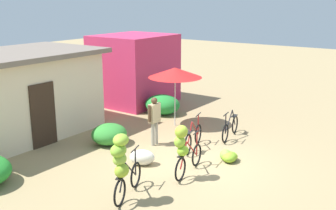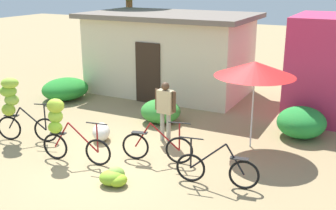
# 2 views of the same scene
# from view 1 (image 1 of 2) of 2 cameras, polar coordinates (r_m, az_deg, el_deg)

# --- Properties ---
(ground_plane) EXTENTS (60.00, 60.00, 0.00)m
(ground_plane) POSITION_cam_1_polar(r_m,az_deg,el_deg) (11.61, 3.67, -8.13)
(ground_plane) COLOR #9B855C
(building_low) EXTENTS (5.88, 3.59, 2.82)m
(building_low) POSITION_cam_1_polar(r_m,az_deg,el_deg) (14.32, -21.06, 1.32)
(building_low) COLOR beige
(building_low) RESTS_ON ground
(shop_pink) EXTENTS (3.20, 2.80, 2.98)m
(shop_pink) POSITION_cam_1_polar(r_m,az_deg,el_deg) (18.02, -4.74, 5.04)
(shop_pink) COLOR #C32E59
(shop_pink) RESTS_ON ground
(hedge_bush_front_right) EXTENTS (1.15, 1.11, 0.66)m
(hedge_bush_front_right) POSITION_cam_1_polar(r_m,az_deg,el_deg) (13.08, -8.24, -4.05)
(hedge_bush_front_right) COLOR #338832
(hedge_bush_front_right) RESTS_ON ground
(hedge_bush_mid) EXTENTS (1.26, 1.45, 0.78)m
(hedge_bush_mid) POSITION_cam_1_polar(r_m,az_deg,el_deg) (16.28, -0.78, 0.07)
(hedge_bush_mid) COLOR #258E36
(hedge_bush_mid) RESTS_ON ground
(market_umbrella) EXTENTS (1.92, 1.92, 2.14)m
(market_umbrella) POSITION_cam_1_polar(r_m,az_deg,el_deg) (14.44, 1.00, 4.56)
(market_umbrella) COLOR beige
(market_umbrella) RESTS_ON ground
(bicycle_leftmost) EXTENTS (1.56, 0.65, 1.64)m
(bicycle_leftmost) POSITION_cam_1_polar(r_m,az_deg,el_deg) (9.19, -6.44, -7.80)
(bicycle_leftmost) COLOR black
(bicycle_leftmost) RESTS_ON ground
(bicycle_near_pile) EXTENTS (1.69, 0.42, 1.45)m
(bicycle_near_pile) POSITION_cam_1_polar(r_m,az_deg,el_deg) (10.41, 2.22, -5.84)
(bicycle_near_pile) COLOR black
(bicycle_near_pile) RESTS_ON ground
(bicycle_center_loaded) EXTENTS (1.61, 0.45, 0.98)m
(bicycle_center_loaded) POSITION_cam_1_polar(r_m,az_deg,el_deg) (12.57, 3.55, -4.61)
(bicycle_center_loaded) COLOR black
(bicycle_center_loaded) RESTS_ON ground
(bicycle_by_shop) EXTENTS (1.67, 0.34, 0.97)m
(bicycle_by_shop) POSITION_cam_1_polar(r_m,az_deg,el_deg) (13.68, 8.71, -3.17)
(bicycle_by_shop) COLOR black
(bicycle_by_shop) RESTS_ON ground
(banana_pile_on_ground) EXTENTS (0.67, 0.65, 0.33)m
(banana_pile_on_ground) POSITION_cam_1_polar(r_m,az_deg,el_deg) (11.82, 8.50, -7.11)
(banana_pile_on_ground) COLOR #7FB340
(banana_pile_on_ground) RESTS_ON ground
(produce_sack) EXTENTS (0.75, 0.83, 0.44)m
(produce_sack) POSITION_cam_1_polar(r_m,az_deg,el_deg) (11.43, -3.65, -7.34)
(produce_sack) COLOR silver
(produce_sack) RESTS_ON ground
(person_vendor) EXTENTS (0.58, 0.21, 1.54)m
(person_vendor) POSITION_cam_1_polar(r_m,az_deg,el_deg) (12.71, -1.92, -1.59)
(person_vendor) COLOR gray
(person_vendor) RESTS_ON ground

